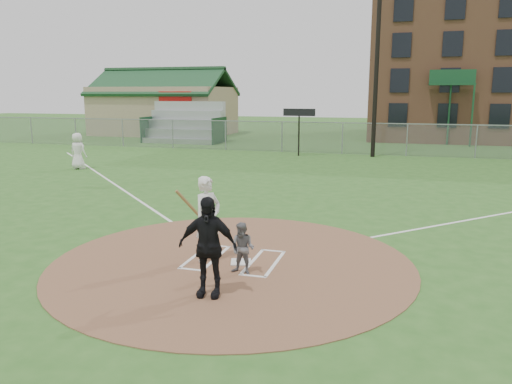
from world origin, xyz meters
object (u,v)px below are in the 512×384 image
(home_plate, at_px, (241,262))
(batter_at_plate, at_px, (208,219))
(catcher, at_px, (243,248))
(ondeck_player, at_px, (78,151))
(umpire, at_px, (208,247))

(home_plate, xyz_separation_m, batter_at_plate, (-0.79, -0.06, 0.99))
(catcher, distance_m, ondeck_player, 17.72)
(catcher, xyz_separation_m, ondeck_player, (-12.83, 12.22, 0.35))
(umpire, height_order, batter_at_plate, batter_at_plate)
(catcher, bearing_deg, batter_at_plate, 157.33)
(ondeck_player, relative_size, batter_at_plate, 0.93)
(home_plate, height_order, catcher, catcher)
(home_plate, relative_size, umpire, 0.23)
(batter_at_plate, bearing_deg, ondeck_player, 135.42)
(umpire, relative_size, ondeck_player, 1.05)
(catcher, height_order, umpire, umpire)
(home_plate, relative_size, batter_at_plate, 0.23)
(batter_at_plate, bearing_deg, catcher, -29.91)
(home_plate, height_order, batter_at_plate, batter_at_plate)
(catcher, xyz_separation_m, batter_at_plate, (-1.04, 0.60, 0.44))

